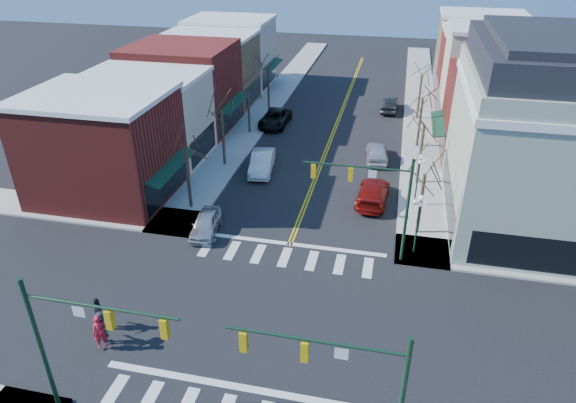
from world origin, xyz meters
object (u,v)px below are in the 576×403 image
Objects in this scene: lamppost_midblock at (418,171)px; car_right_near at (373,192)px; car_left_far at (275,118)px; pedestrian_dark_a at (98,312)px; pedestrian_red_a at (100,332)px; car_right_far at (390,104)px; car_left_mid at (262,162)px; lamppost_corner at (419,214)px; car_right_mid at (377,152)px; pedestrian_dark_b at (103,327)px; car_left_near at (206,224)px; victorian_corner at (552,136)px.

lamppost_midblock reaches higher than car_right_near.
pedestrian_dark_a reaches higher than car_left_far.
pedestrian_red_a is (-12.31, -18.72, 0.31)m from car_right_near.
lamppost_midblock reaches higher than car_right_far.
car_left_far is 1.20× the size of car_right_far.
car_left_mid is 22.33m from pedestrian_red_a.
lamppost_corner reaches higher than car_right_mid.
pedestrian_red_a is 0.47m from pedestrian_dark_b.
lamppost_corner is at bearing -90.00° from lamppost_midblock.
car_left_mid is 10.40m from car_right_near.
pedestrian_dark_a is (-16.39, -10.87, -1.86)m from lamppost_corner.
car_right_near is (-3.19, 0.01, -2.16)m from lamppost_midblock.
lamppost_midblock is at bearing 13.41° from pedestrian_red_a.
lamppost_corner is 2.38× the size of pedestrian_dark_b.
lamppost_midblock is at bearing -44.43° from car_left_far.
car_right_far is at bearing 97.35° from lamppost_midblock.
lamppost_midblock is 16.06m from car_left_near.
pedestrian_dark_b is at bearing 58.83° from car_right_near.
lamppost_midblock reaches higher than pedestrian_red_a.
car_right_far is (-11.16, 22.67, -5.87)m from victorian_corner.
car_left_mid is (-13.00, 3.48, -2.11)m from lamppost_midblock.
car_right_mid is (9.60, 4.53, -0.05)m from car_left_mid.
car_right_mid reaches higher than car_right_far.
car_left_mid is 1.08× the size of car_right_far.
lamppost_corner is at bearing 1.28° from pedestrian_red_a.
victorian_corner is 2.49× the size of car_left_far.
car_right_far is (0.33, 22.16, -0.02)m from car_right_near.
car_right_mid reaches higher than car_left_near.
lamppost_corner is 0.78× the size of car_right_near.
car_left_near is 0.88× the size of car_right_far.
lamppost_midblock is 2.28× the size of pedestrian_dark_a.
car_right_far is at bearing 61.26° from car_left_near.
car_left_near is at bearing -177.99° from lamppost_corner.
pedestrian_dark_b is (-2.64, -21.74, 0.21)m from car_left_mid.
lamppost_midblock is at bearing -91.15° from pedestrian_dark_b.
car_left_near is 0.76× the size of car_right_near.
lamppost_corner reaches higher than pedestrian_red_a.
car_left_near is at bearing -153.88° from lamppost_midblock.
car_left_far is 33.14m from pedestrian_dark_b.
car_left_near is 10.59m from pedestrian_dark_a.
car_left_mid is at bearing -16.35° from car_right_near.
pedestrian_red_a is at bearing 146.85° from pedestrian_dark_b.
pedestrian_red_a reaches higher than car_left_near.
car_left_far is (-14.60, 21.35, -2.17)m from lamppost_corner.
lamppost_corner reaches higher than car_left_near.
lamppost_corner is 14.46m from car_left_near.
car_right_far is at bearing -97.71° from car_right_mid.
car_right_near is 7.99m from car_right_mid.
car_left_far reaches higher than car_left_near.
pedestrian_dark_a is (-0.89, 1.34, -0.01)m from pedestrian_red_a.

